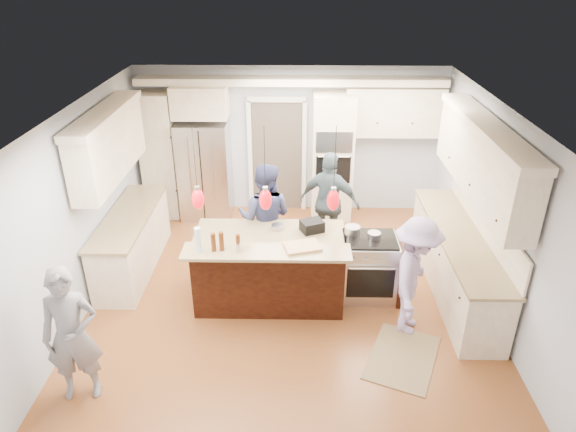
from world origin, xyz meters
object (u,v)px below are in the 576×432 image
object	(u,v)px
refrigerator	(205,170)
person_bar_end	(72,336)
island_range	(370,267)
kitchen_island	(270,267)
person_far_left	(265,218)

from	to	relation	value
refrigerator	person_bar_end	xyz separation A→B (m)	(-0.69, -4.44, -0.09)
refrigerator	island_range	world-z (taller)	refrigerator
refrigerator	kitchen_island	bearing A→B (deg)	-63.09
person_far_left	island_range	bearing A→B (deg)	165.18
island_range	person_bar_end	world-z (taller)	person_bar_end
refrigerator	person_bar_end	distance (m)	4.49
refrigerator	kitchen_island	xyz separation A→B (m)	(1.30, -2.57, -0.41)
kitchen_island	island_range	distance (m)	1.41
refrigerator	island_range	xyz separation A→B (m)	(2.71, -2.49, -0.44)
kitchen_island	island_range	xyz separation A→B (m)	(1.41, 0.08, -0.03)
refrigerator	person_bar_end	size ratio (longest dim) A/B	1.11
kitchen_island	island_range	size ratio (longest dim) A/B	2.28
kitchen_island	refrigerator	bearing A→B (deg)	116.91
island_range	refrigerator	bearing A→B (deg)	137.41
island_range	person_far_left	size ratio (longest dim) A/B	0.53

